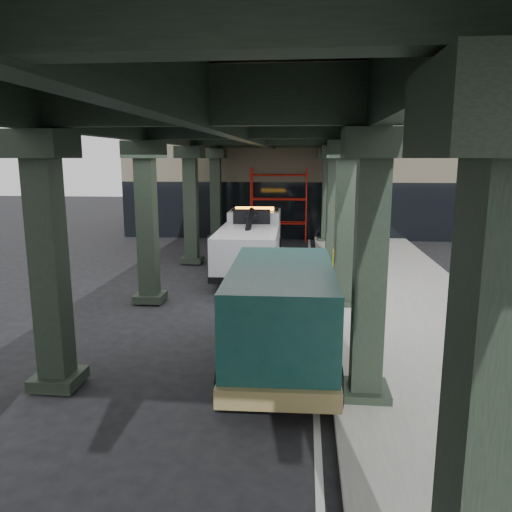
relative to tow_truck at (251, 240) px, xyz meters
The scene contains 8 objects.
ground 7.04m from the tow_truck, 84.22° to the right, with size 90.00×90.00×0.00m, color black.
sidewalk 7.24m from the tow_truck, 43.29° to the right, with size 5.00×40.00×0.15m, color gray.
lane_stripe 5.59m from the tow_truck, 63.91° to the right, with size 0.12×38.00×0.01m, color silver.
viaduct 6.47m from the tow_truck, 86.51° to the right, with size 7.40×32.00×6.40m.
building 13.66m from the tow_truck, 78.36° to the left, with size 22.00×10.00×8.00m, color #C6B793.
scaffolding 7.83m from the tow_truck, 84.85° to the left, with size 3.08×0.88×4.00m.
tow_truck is the anchor object (origin of this frame).
towed_van 9.59m from the tow_truck, 79.96° to the right, with size 2.42×5.77×2.32m.
Camera 1 is at (1.42, -12.84, 4.50)m, focal length 35.00 mm.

